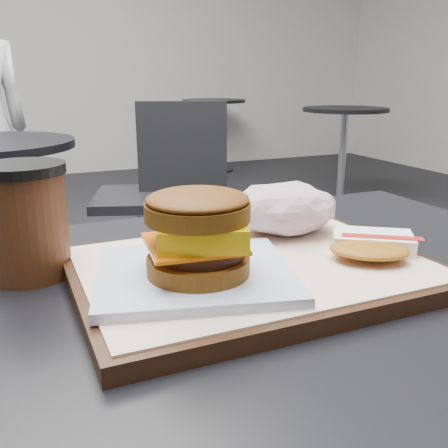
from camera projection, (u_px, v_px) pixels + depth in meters
customer_table at (274, 418)px, 0.61m from camera, size 0.80×0.60×0.77m
serving_tray at (252, 270)px, 0.55m from camera, size 0.38×0.28×0.02m
breakfast_sandwich at (198, 243)px, 0.48m from camera, size 0.23×0.21×0.09m
hash_brown at (371, 245)px, 0.56m from camera, size 0.14×0.13×0.02m
crumpled_wrapper at (284, 208)px, 0.64m from camera, size 0.14×0.11×0.06m
coffee_cup at (26, 217)px, 0.54m from camera, size 0.09×0.09×0.13m
neighbor_chair at (157, 186)px, 2.24m from camera, size 0.65×0.53×0.88m
bg_table_near at (344, 132)px, 3.92m from camera, size 0.66×0.66×0.75m
bg_table_far at (214, 118)px, 5.26m from camera, size 0.66×0.66×0.75m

